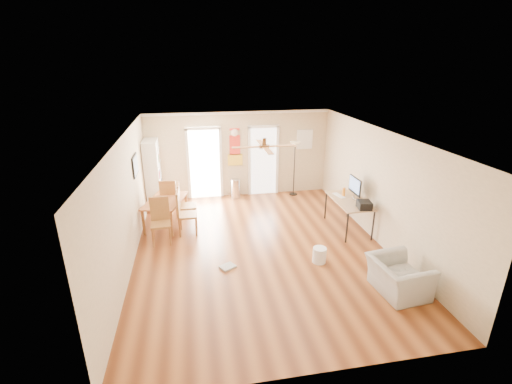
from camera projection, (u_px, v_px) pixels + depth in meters
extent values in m
plane|color=brown|center=(261.00, 249.00, 8.08)|extent=(7.00, 7.00, 0.00)
cube|color=red|center=(235.00, 147.00, 10.72)|extent=(0.46, 0.03, 1.10)
cube|color=white|center=(305.00, 139.00, 11.03)|extent=(0.50, 0.04, 0.60)
cube|color=black|center=(135.00, 165.00, 8.32)|extent=(0.04, 0.66, 0.48)
cylinder|color=#B4B4B6|center=(235.00, 189.00, 10.93)|extent=(0.29, 0.29, 0.60)
cube|color=silver|center=(339.00, 195.00, 9.04)|extent=(0.22, 0.42, 0.02)
cube|color=black|center=(364.00, 205.00, 8.25)|extent=(0.34, 0.38, 0.18)
cylinder|color=orange|center=(344.00, 192.00, 8.97)|extent=(0.08, 0.08, 0.22)
cylinder|color=white|center=(319.00, 255.00, 7.49)|extent=(0.32, 0.32, 0.33)
cube|color=#A4A39E|center=(228.00, 267.00, 7.33)|extent=(0.37, 0.35, 0.04)
imported|color=#A6A7A1|center=(398.00, 277.00, 6.47)|extent=(0.96, 1.07, 0.64)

